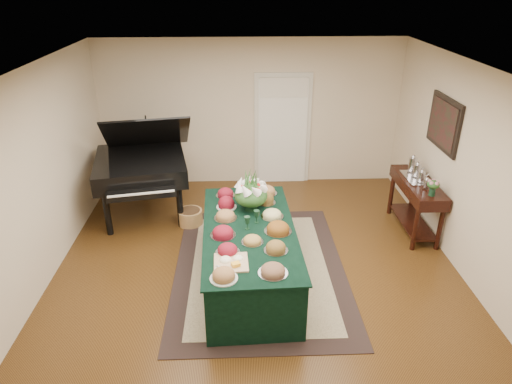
{
  "coord_description": "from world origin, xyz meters",
  "views": [
    {
      "loc": [
        -0.22,
        -5.17,
        3.7
      ],
      "look_at": [
        0.0,
        0.3,
        1.05
      ],
      "focal_mm": 32.0,
      "sensor_mm": 36.0,
      "label": 1
    }
  ],
  "objects_px": {
    "floral_centerpiece": "(251,191)",
    "mahogany_sideboard": "(417,193)",
    "buffet_table": "(249,255)",
    "grand_piano": "(141,165)"
  },
  "relations": [
    {
      "from": "buffet_table",
      "to": "mahogany_sideboard",
      "type": "xyz_separation_m",
      "value": [
        2.6,
        1.21,
        0.26
      ]
    },
    {
      "from": "floral_centerpiece",
      "to": "mahogany_sideboard",
      "type": "distance_m",
      "value": 2.68
    },
    {
      "from": "floral_centerpiece",
      "to": "buffet_table",
      "type": "bearing_deg",
      "value": -94.28
    },
    {
      "from": "buffet_table",
      "to": "mahogany_sideboard",
      "type": "bearing_deg",
      "value": 24.89
    },
    {
      "from": "buffet_table",
      "to": "floral_centerpiece",
      "type": "relative_size",
      "value": 5.36
    },
    {
      "from": "floral_centerpiece",
      "to": "grand_piano",
      "type": "xyz_separation_m",
      "value": [
        -1.74,
        1.43,
        -0.18
      ]
    },
    {
      "from": "buffet_table",
      "to": "mahogany_sideboard",
      "type": "distance_m",
      "value": 2.88
    },
    {
      "from": "buffet_table",
      "to": "grand_piano",
      "type": "xyz_separation_m",
      "value": [
        -1.7,
        1.94,
        0.48
      ]
    },
    {
      "from": "floral_centerpiece",
      "to": "grand_piano",
      "type": "height_order",
      "value": "grand_piano"
    },
    {
      "from": "floral_centerpiece",
      "to": "mahogany_sideboard",
      "type": "height_order",
      "value": "floral_centerpiece"
    }
  ]
}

